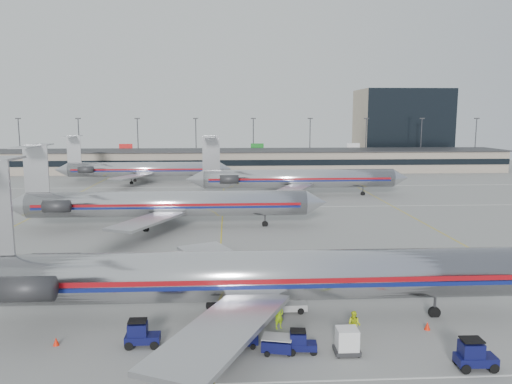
{
  "coord_description": "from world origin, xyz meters",
  "views": [
    {
      "loc": [
        0.98,
        -45.58,
        15.71
      ],
      "look_at": [
        5.13,
        28.2,
        4.5
      ],
      "focal_mm": 35.0,
      "sensor_mm": 36.0,
      "label": 1
    }
  ],
  "objects": [
    {
      "name": "uld_container",
      "position": [
        8.8,
        -14.65,
        0.9
      ],
      "size": [
        1.69,
        1.41,
        1.78
      ],
      "rotation": [
        0.0,
        0.0,
        -0.0
      ],
      "color": "#2D2D30",
      "rests_on": "ground"
    },
    {
      "name": "ground",
      "position": [
        0.0,
        0.0,
        0.0
      ],
      "size": [
        260.0,
        260.0,
        0.0
      ],
      "primitive_type": "plane",
      "color": "gray",
      "rests_on": "ground"
    },
    {
      "name": "ramp_worker_far",
      "position": [
        9.9,
        -12.2,
        0.97
      ],
      "size": [
        1.2,
        1.15,
        1.95
      ],
      "primitive_type": "imported",
      "rotation": [
        0.0,
        0.0,
        -0.63
      ],
      "color": "#CADD14",
      "rests_on": "ground"
    },
    {
      "name": "cone_left",
      "position": [
        -11.03,
        -12.28,
        0.29
      ],
      "size": [
        0.45,
        0.45,
        0.58
      ],
      "primitive_type": "cone",
      "rotation": [
        0.0,
        0.0,
        -0.05
      ],
      "color": "red",
      "rests_on": "ground"
    },
    {
      "name": "light_mast_row",
      "position": [
        0.0,
        112.0,
        8.58
      ],
      "size": [
        163.6,
        0.4,
        15.28
      ],
      "color": "#38383D",
      "rests_on": "ground"
    },
    {
      "name": "distant_building",
      "position": [
        62.0,
        128.0,
        12.5
      ],
      "size": [
        30.0,
        20.0,
        25.0
      ],
      "primitive_type": "cube",
      "color": "tan",
      "rests_on": "ground"
    },
    {
      "name": "jet_back_row",
      "position": [
        -19.78,
        73.81,
        3.31
      ],
      "size": [
        41.73,
        25.67,
        11.41
      ],
      "color": "silver",
      "rests_on": "ground"
    },
    {
      "name": "tug_left",
      "position": [
        -5.13,
        -12.77,
        0.87
      ],
      "size": [
        2.38,
        1.27,
        1.92
      ],
      "rotation": [
        0.0,
        0.0,
        0.02
      ],
      "color": "#0A0D3C",
      "rests_on": "ground"
    },
    {
      "name": "ramp_worker_near",
      "position": [
        4.69,
        -10.37,
        0.98
      ],
      "size": [
        0.85,
        0.73,
        1.97
      ],
      "primitive_type": "imported",
      "rotation": [
        0.0,
        0.0,
        0.43
      ],
      "color": "#A4DF15",
      "rests_on": "ground"
    },
    {
      "name": "cart_outer",
      "position": [
        4.19,
        -14.2,
        0.6
      ],
      "size": [
        2.26,
        1.8,
        1.14
      ],
      "rotation": [
        0.0,
        0.0,
        -0.24
      ],
      "color": "#0A0D3C",
      "rests_on": "ground"
    },
    {
      "name": "cart_inner",
      "position": [
        1.81,
        -13.07,
        0.62
      ],
      "size": [
        2.28,
        1.78,
        1.16
      ],
      "rotation": [
        0.0,
        0.0,
        0.21
      ],
      "color": "#0A0D3C",
      "rests_on": "ground"
    },
    {
      "name": "apron_markings",
      "position": [
        0.0,
        10.0,
        0.01
      ],
      "size": [
        160.0,
        0.15,
        0.02
      ],
      "primitive_type": "cube",
      "color": "silver",
      "rests_on": "ground"
    },
    {
      "name": "cone_right",
      "position": [
        15.7,
        -11.21,
        0.31
      ],
      "size": [
        0.56,
        0.56,
        0.62
      ],
      "primitive_type": "cone",
      "rotation": [
        0.0,
        0.0,
        -0.3
      ],
      "color": "red",
      "rests_on": "ground"
    },
    {
      "name": "terminal",
      "position": [
        0.0,
        97.97,
        3.16
      ],
      "size": [
        162.0,
        17.0,
        6.25
      ],
      "color": "gray",
      "rests_on": "ground"
    },
    {
      "name": "belt_loader",
      "position": [
        5.39,
        -7.18,
        0.65
      ],
      "size": [
        4.6,
        1.52,
        2.43
      ],
      "rotation": [
        0.0,
        0.0,
        0.03
      ],
      "color": "#A2A2A2",
      "rests_on": "ground"
    },
    {
      "name": "tug_right",
      "position": [
        16.25,
        -17.1,
        0.91
      ],
      "size": [
        2.49,
        1.32,
        2.0
      ],
      "rotation": [
        0.0,
        0.0,
        -0.02
      ],
      "color": "#0A0D3C",
      "rests_on": "ground"
    },
    {
      "name": "jet_second_row",
      "position": [
        -8.44,
        24.7,
        3.48
      ],
      "size": [
        45.82,
        26.98,
        11.99
      ],
      "color": "silver",
      "rests_on": "ground"
    },
    {
      "name": "jet_foreground",
      "position": [
        1.62,
        -8.87,
        3.7
      ],
      "size": [
        48.66,
        28.65,
        12.74
      ],
      "color": "silver",
      "rests_on": "ground"
    },
    {
      "name": "tug_center",
      "position": [
        5.7,
        -14.32,
        0.73
      ],
      "size": [
        2.05,
        1.15,
        1.61
      ],
      "rotation": [
        0.0,
        0.0,
        -0.08
      ],
      "color": "#0A0D3C",
      "rests_on": "ground"
    },
    {
      "name": "jet_third_row",
      "position": [
        14.14,
        52.18,
        3.54
      ],
      "size": [
        44.58,
        27.42,
        12.19
      ],
      "color": "silver",
      "rests_on": "ground"
    }
  ]
}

